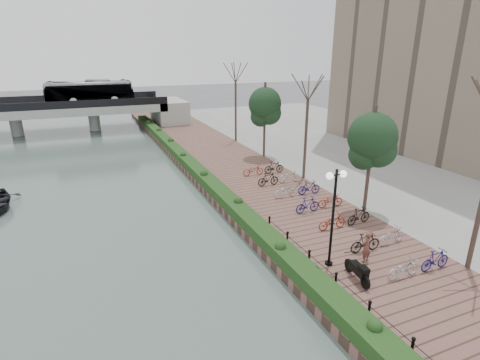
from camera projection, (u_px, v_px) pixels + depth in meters
ground at (354, 360)px, 12.60m from camera, size 220.00×220.00×0.00m
promenade at (249, 181)px, 29.24m from camera, size 8.00×75.00×0.50m
inland_pavement at (404, 160)px, 35.13m from camera, size 24.00×75.00×0.50m
hedge at (198, 171)px, 29.99m from camera, size 1.10×56.00×0.60m
chain_fence at (351, 295)px, 14.58m from camera, size 0.10×14.10×0.70m
lamppost at (335, 197)px, 16.28m from camera, size 1.02×0.32×4.62m
motorcycle at (357, 269)px, 16.03m from camera, size 0.73×1.67×1.01m
pedestrian at (366, 247)px, 17.35m from camera, size 0.64×0.51×1.52m
bicycle_parking at (319, 203)px, 23.20m from camera, size 2.40×17.32×1.00m
street_trees at (332, 147)px, 25.40m from camera, size 3.20×37.12×6.80m
bridge at (30, 108)px, 45.87m from camera, size 36.00×10.77×6.50m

